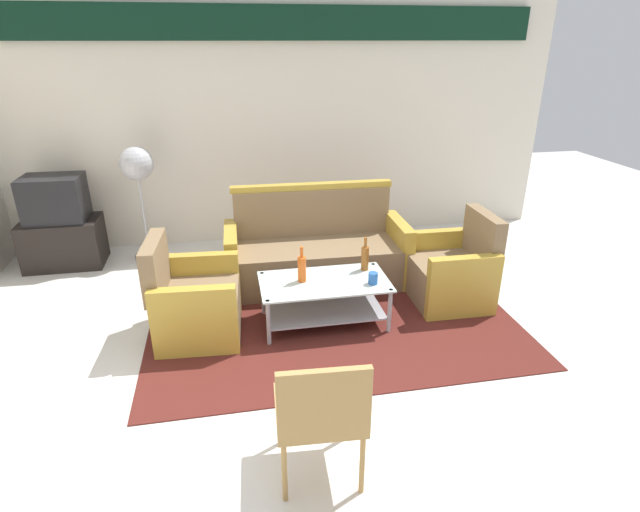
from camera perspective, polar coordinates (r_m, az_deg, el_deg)
ground_plane at (r=3.86m, az=2.53°, el=-13.46°), size 14.00×14.00×0.00m
wall_back at (r=6.16m, az=-3.93°, el=15.52°), size 6.52×0.19×2.80m
rug at (r=4.59m, az=1.28°, el=-6.80°), size 3.19×2.27×0.01m
couch at (r=5.10m, az=-0.43°, el=0.32°), size 1.81×0.78×0.96m
armchair_left at (r=4.34m, az=-14.02°, el=-5.20°), size 0.74×0.80×0.85m
armchair_right at (r=4.91m, az=14.65°, el=-1.81°), size 0.71×0.77×0.85m
coffee_table at (r=4.37m, az=0.48°, el=-4.47°), size 1.10×0.60×0.40m
bottle_orange at (r=4.26m, az=-2.06°, el=-1.40°), size 0.07×0.07×0.32m
bottle_brown at (r=4.49m, az=5.10°, el=-0.18°), size 0.07×0.07×0.31m
cup at (r=4.26m, az=6.01°, el=-2.52°), size 0.08×0.08×0.10m
tv_stand at (r=6.18m, az=-26.97°, el=1.35°), size 0.80×0.50×0.52m
television at (r=6.04m, az=-27.82°, el=5.76°), size 0.61×0.46×0.48m
pedestal_fan at (r=5.82m, az=-19.95°, el=9.10°), size 0.36×0.36×1.27m
wicker_chair at (r=2.81m, az=0.10°, el=-16.96°), size 0.51×0.51×0.84m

